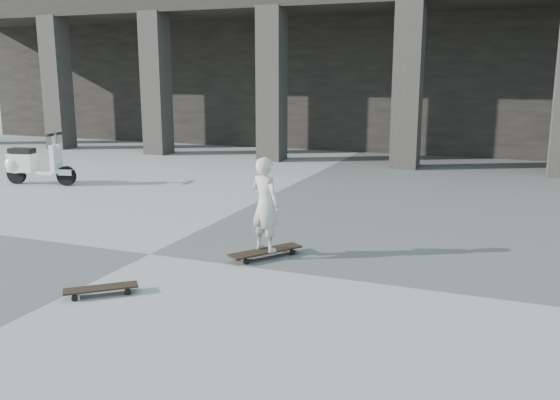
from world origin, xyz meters
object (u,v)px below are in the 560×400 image
at_px(longboard, 266,252).
at_px(skateboard_spare, 101,289).
at_px(scooter, 29,164).
at_px(child, 265,204).

bearing_deg(longboard, skateboard_spare, -176.32).
distance_m(longboard, scooter, 7.26).
relative_size(longboard, skateboard_spare, 1.36).
xyz_separation_m(skateboard_spare, child, (1.10, 1.85, 0.63)).
relative_size(longboard, child, 0.80).
xyz_separation_m(longboard, child, (-0.00, -0.00, 0.62)).
relative_size(child, scooter, 0.76).
bearing_deg(scooter, longboard, -34.07).
height_order(child, scooter, child).
bearing_deg(skateboard_spare, longboard, 18.40).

